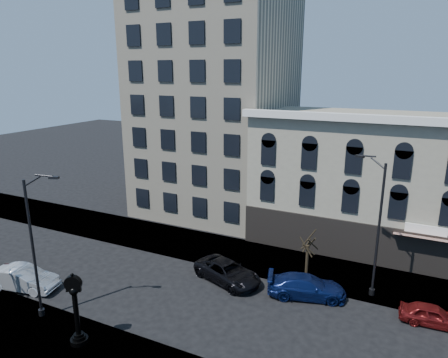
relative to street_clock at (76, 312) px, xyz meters
The scene contains 13 objects.
ground 7.71m from the street_clock, 71.97° to the left, with size 160.00×160.00×0.00m, color black.
sidewalk_far 15.35m from the street_clock, 81.34° to the left, with size 160.00×6.00×0.12m, color gray.
cream_tower 31.30m from the street_clock, 98.40° to the left, with size 15.90×15.40×42.50m.
victorian_row 27.28m from the street_clock, 58.06° to the left, with size 22.60×11.19×12.50m.
street_clock is the anchor object (origin of this frame).
street_lamp_near 6.60m from the street_clock, 160.73° to the left, with size 2.42×1.19×9.85m.
street_lamp_far 20.47m from the street_clock, 42.64° to the left, with size 2.53×1.25×10.30m.
bare_tree_far 17.25m from the street_clock, 53.91° to the left, with size 2.33×2.33×4.00m.
car_near_a 10.81m from the street_clock, 161.25° to the left, with size 1.55×3.85×1.31m, color maroon.
car_near_b 8.97m from the street_clock, 160.72° to the left, with size 1.82×5.21×1.72m, color silver.
car_far_a 11.63m from the street_clock, 65.14° to the left, with size 2.59×5.62×1.56m, color black.
car_far_b 15.50m from the street_clock, 45.14° to the left, with size 2.26×5.55×1.61m, color #0C194C.
car_far_c 22.09m from the street_clock, 30.49° to the left, with size 1.59×3.94×1.34m, color maroon.
Camera 1 is at (14.24, -21.69, 15.79)m, focal length 32.00 mm.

